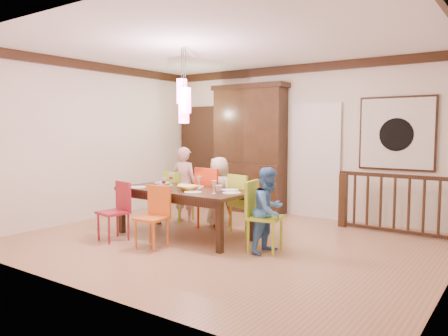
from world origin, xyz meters
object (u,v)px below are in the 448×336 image
Objects in this scene: chair_far_left at (180,193)px; china_hutch at (249,148)px; dining_table at (185,194)px; person_end_right at (269,210)px; chair_end_right at (265,211)px; person_far_mid at (219,192)px; balustrade at (402,203)px; person_far_left at (185,185)px.

china_hutch is (0.45, 1.65, 0.76)m from chair_far_left.
person_end_right reaches higher than dining_table.
dining_table is at bearing 80.62° from chair_end_right.
chair_end_right is 1.66m from person_far_mid.
china_hutch is (-1.75, 2.42, 0.74)m from chair_end_right.
person_end_right reaches higher than balustrade.
person_end_right reaches higher than chair_end_right.
person_far_mid reaches higher than balustrade.
chair_end_right is at bearing 79.45° from person_end_right.
person_far_left reaches higher than dining_table.
chair_far_left is at bearing 23.81° from person_far_mid.
chair_far_left is 3.73m from balustrade.
person_far_left is at bearing 74.18° from person_end_right.
person_far_mid is (-1.40, 0.87, 0.05)m from chair_end_right.
dining_table is 1.80× the size of person_far_mid.
person_far_mid is (0.35, -1.54, -0.69)m from china_hutch.
china_hutch reaches higher than person_far_mid.
chair_far_left is at bearing 136.24° from dining_table.
chair_far_left is 0.68× the size of person_far_left.
dining_table is at bearing 123.82° from person_far_left.
person_end_right is at bearing 167.22° from chair_far_left.
dining_table is 1.86× the size of person_end_right.
balustrade is (3.05, -0.35, -0.79)m from china_hutch.
person_far_left is (-2.15, 0.84, 0.13)m from chair_end_right.
chair_far_left is 0.96× the size of chair_end_right.
person_far_left is (-0.39, -1.57, -0.61)m from china_hutch.
person_far_mid is at bearing -154.15° from balustrade.
balustrade reaches higher than dining_table.
dining_table is at bearing -82.39° from china_hutch.
person_end_right reaches higher than chair_far_left.
china_hutch is 2.22× the size of person_end_right.
chair_end_right is at bearing -120.06° from balustrade.
person_end_right is at bearing 164.54° from person_far_mid.
chair_end_right is 3.07m from china_hutch.
china_hutch is at bearing 98.93° from dining_table.
person_far_left is at bearing 18.36° from person_far_mid.
chair_far_left is 2.33m from chair_end_right.
chair_end_right reaches higher than balustrade.
chair_end_right is 0.71× the size of person_far_left.
chair_far_left is (-0.77, 0.77, -0.14)m from dining_table.
china_hutch is at bearing -98.83° from chair_far_left.
chair_far_left is 0.77× the size of person_far_mid.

